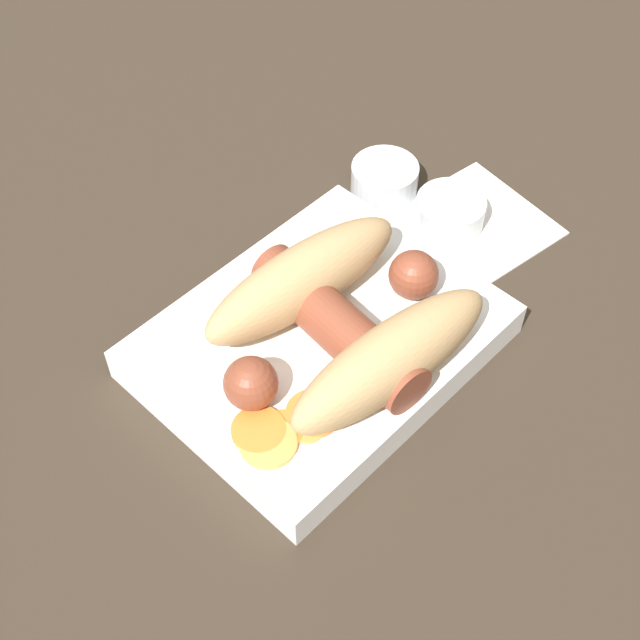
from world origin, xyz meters
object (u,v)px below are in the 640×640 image
object	(u,v)px
condiment_cup_far	(384,180)
bread_roll	(345,317)
food_tray	(320,342)
condiment_cup_near	(450,214)
sausage	(336,326)

from	to	relation	value
condiment_cup_far	bread_roll	bearing A→B (deg)	32.44
food_tray	bread_roll	world-z (taller)	bread_roll
bread_roll	condiment_cup_near	distance (m)	0.16
food_tray	bread_roll	distance (m)	0.04
food_tray	bread_roll	bearing A→B (deg)	104.02
food_tray	condiment_cup_far	size ratio (longest dim) A/B	4.19
bread_roll	condiment_cup_near	world-z (taller)	bread_roll
bread_roll	sausage	world-z (taller)	bread_roll
food_tray	sausage	distance (m)	0.03
bread_roll	condiment_cup_far	bearing A→B (deg)	-147.56
condiment_cup_near	condiment_cup_far	distance (m)	0.06
food_tray	sausage	xyz separation A→B (m)	(0.00, 0.02, 0.03)
food_tray	condiment_cup_near	xyz separation A→B (m)	(-0.16, -0.02, -0.00)
food_tray	condiment_cup_near	world-z (taller)	food_tray
sausage	condiment_cup_near	size ratio (longest dim) A/B	3.22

